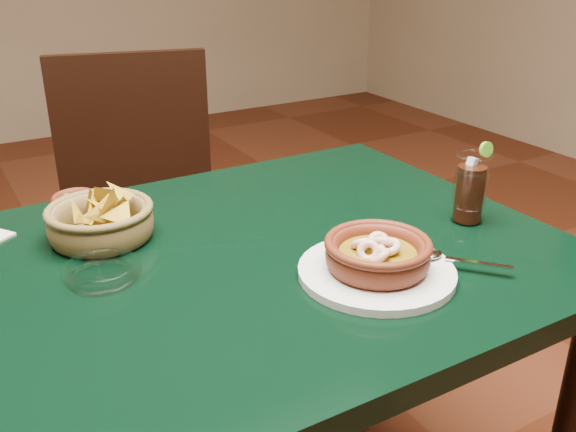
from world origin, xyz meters
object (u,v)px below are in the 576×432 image
dining_chair (143,221)px  chip_basket (101,221)px  dining_table (210,316)px  shrimp_plate (378,258)px  cola_drink (470,189)px

dining_chair → chip_basket: 0.64m
dining_table → dining_chair: (0.12, 0.71, -0.13)m
dining_chair → chip_basket: dining_chair is taller
dining_table → shrimp_plate: bearing=-39.1°
dining_table → chip_basket: bearing=123.8°
dining_table → cola_drink: (0.48, -0.09, 0.16)m
dining_chair → shrimp_plate: size_ratio=3.15×
cola_drink → chip_basket: bearing=156.1°
shrimp_plate → chip_basket: chip_basket is taller
dining_table → cola_drink: bearing=-10.6°
dining_chair → chip_basket: size_ratio=4.45×
dining_table → dining_chair: size_ratio=1.26×
dining_table → chip_basket: size_ratio=5.59×
dining_chair → cola_drink: (0.37, -0.80, 0.29)m
shrimp_plate → cola_drink: (0.27, 0.08, 0.03)m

